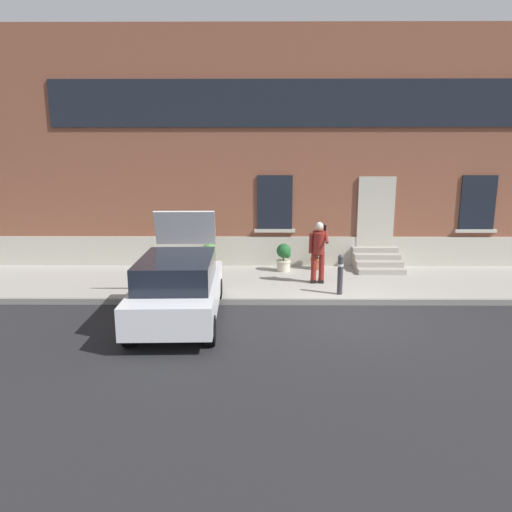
# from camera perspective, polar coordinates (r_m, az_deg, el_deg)

# --- Properties ---
(ground_plane) EXTENTS (80.00, 80.00, 0.00)m
(ground_plane) POSITION_cam_1_polar(r_m,az_deg,el_deg) (11.20, 10.77, -7.24)
(ground_plane) COLOR #232326
(sidewalk) EXTENTS (24.00, 3.60, 0.15)m
(sidewalk) POSITION_cam_1_polar(r_m,az_deg,el_deg) (13.82, 8.74, -3.13)
(sidewalk) COLOR #99968E
(sidewalk) RESTS_ON ground
(curb_edge) EXTENTS (24.00, 0.12, 0.15)m
(curb_edge) POSITION_cam_1_polar(r_m,az_deg,el_deg) (12.06, 10.00, -5.44)
(curb_edge) COLOR gray
(curb_edge) RESTS_ON ground
(building_facade) EXTENTS (24.00, 1.52, 7.50)m
(building_facade) POSITION_cam_1_polar(r_m,az_deg,el_deg) (15.82, 7.88, 12.18)
(building_facade) COLOR brown
(building_facade) RESTS_ON ground
(entrance_stoop) EXTENTS (1.43, 1.28, 0.64)m
(entrance_stoop) POSITION_cam_1_polar(r_m,az_deg,el_deg) (15.33, 14.32, -0.65)
(entrance_stoop) COLOR #9E998E
(entrance_stoop) RESTS_ON sidewalk
(hatchback_car_white) EXTENTS (1.90, 4.12, 2.34)m
(hatchback_car_white) POSITION_cam_1_polar(r_m,az_deg,el_deg) (10.65, -9.34, -3.69)
(hatchback_car_white) COLOR white
(hatchback_car_white) RESTS_ON ground
(bollard_near_person) EXTENTS (0.15, 0.15, 1.04)m
(bollard_near_person) POSITION_cam_1_polar(r_m,az_deg,el_deg) (12.29, 10.11, -2.02)
(bollard_near_person) COLOR #333338
(bollard_near_person) RESTS_ON sidewalk
(bollard_far_left) EXTENTS (0.15, 0.15, 1.04)m
(bollard_far_left) POSITION_cam_1_polar(r_m,az_deg,el_deg) (12.27, -8.71, -2.00)
(bollard_far_left) COLOR #333338
(bollard_far_left) RESTS_ON sidewalk
(person_on_phone) EXTENTS (0.51, 0.51, 1.74)m
(person_on_phone) POSITION_cam_1_polar(r_m,az_deg,el_deg) (13.14, 7.51, 0.92)
(person_on_phone) COLOR maroon
(person_on_phone) RESTS_ON sidewalk
(planter_olive) EXTENTS (0.44, 0.44, 0.86)m
(planter_olive) POSITION_cam_1_polar(r_m,az_deg,el_deg) (14.69, -5.59, -0.02)
(planter_olive) COLOR #606B38
(planter_olive) RESTS_ON sidewalk
(planter_cream) EXTENTS (0.44, 0.44, 0.86)m
(planter_cream) POSITION_cam_1_polar(r_m,az_deg,el_deg) (14.57, 3.38, -0.08)
(planter_cream) COLOR beige
(planter_cream) RESTS_ON sidewalk
(planter_terracotta) EXTENTS (0.44, 0.44, 0.86)m
(planter_terracotta) POSITION_cam_1_polar(r_m,az_deg,el_deg) (14.94, 7.44, 0.14)
(planter_terracotta) COLOR #B25B38
(planter_terracotta) RESTS_ON sidewalk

